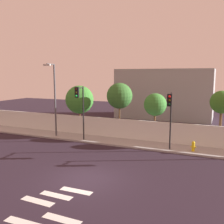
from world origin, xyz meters
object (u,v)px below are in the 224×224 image
traffic_light_left (80,102)px  fire_hydrant (193,146)px  traffic_light_right (170,109)px  street_lamp_curbside (54,94)px  roadside_tree_midleft (120,96)px  roadside_tree_midright (155,105)px  roadside_tree_leftmost (80,100)px  roadside_tree_rightmost (222,103)px

traffic_light_left → fire_hydrant: 10.14m
traffic_light_right → street_lamp_curbside: (-11.07, 0.78, 0.73)m
traffic_light_right → roadside_tree_midleft: 7.14m
roadside_tree_midleft → roadside_tree_midright: (3.59, 0.00, -0.71)m
fire_hydrant → roadside_tree_leftmost: size_ratio=0.16×
roadside_tree_leftmost → roadside_tree_midright: 8.16m
roadside_tree_midleft → fire_hydrant: bearing=-23.2°
roadside_tree_midright → fire_hydrant: bearing=-39.6°
traffic_light_right → roadside_tree_midright: size_ratio=1.04×
roadside_tree_midright → traffic_light_right: bearing=-62.7°
roadside_tree_leftmost → roadside_tree_rightmost: bearing=0.0°
traffic_light_right → roadside_tree_midright: bearing=117.3°
traffic_light_right → roadside_tree_leftmost: 11.14m
roadside_tree_leftmost → roadside_tree_rightmost: size_ratio=1.04×
traffic_light_left → street_lamp_curbside: 3.26m
roadside_tree_midright → roadside_tree_rightmost: roadside_tree_rightmost is taller
traffic_light_right → roadside_tree_midleft: roadside_tree_midleft is taller
fire_hydrant → roadside_tree_midright: bearing=140.4°
roadside_tree_midleft → roadside_tree_leftmost: bearing=180.0°
fire_hydrant → roadside_tree_midleft: 8.80m
roadside_tree_leftmost → roadside_tree_midleft: size_ratio=0.93×
traffic_light_left → roadside_tree_leftmost: traffic_light_left is taller
street_lamp_curbside → fire_hydrant: size_ratio=8.69×
roadside_tree_midleft → roadside_tree_rightmost: size_ratio=1.11×
traffic_light_left → roadside_tree_midleft: size_ratio=0.92×
roadside_tree_midright → roadside_tree_rightmost: size_ratio=0.92×
street_lamp_curbside → roadside_tree_rightmost: size_ratio=1.46×
street_lamp_curbside → roadside_tree_leftmost: (0.75, 3.41, -0.78)m
roadside_tree_leftmost → street_lamp_curbside: bearing=-102.4°
street_lamp_curbside → roadside_tree_midright: (8.91, 3.41, -0.94)m
traffic_light_right → roadside_tree_rightmost: bearing=49.9°
roadside_tree_midright → street_lamp_curbside: bearing=-159.0°
roadside_tree_midright → roadside_tree_rightmost: (5.71, 0.00, 0.45)m
roadside_tree_midleft → roadside_tree_midright: size_ratio=1.21×
roadside_tree_rightmost → street_lamp_curbside: bearing=-166.8°
street_lamp_curbside → fire_hydrant: street_lamp_curbside is taller
traffic_light_left → fire_hydrant: traffic_light_left is taller
roadside_tree_midleft → traffic_light_right: bearing=-36.1°
traffic_light_left → street_lamp_curbside: (-3.16, 0.58, 0.53)m
street_lamp_curbside → roadside_tree_midright: bearing=21.0°
traffic_light_right → fire_hydrant: 3.51m
fire_hydrant → roadside_tree_midright: size_ratio=0.18×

